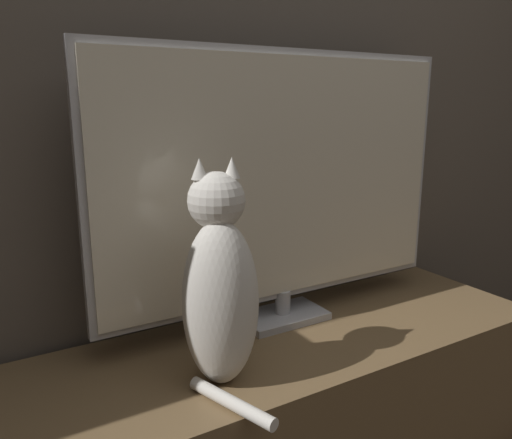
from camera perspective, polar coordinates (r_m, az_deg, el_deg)
wall_back at (r=1.49m, az=-1.92°, el=22.25°), size 4.80×0.05×2.60m
tv_stand at (r=1.49m, az=4.09°, el=-21.13°), size 1.47×0.48×0.46m
tv at (r=1.36m, az=3.17°, el=4.11°), size 1.08×0.15×0.75m
cat at (r=1.09m, az=-4.17°, el=-7.81°), size 0.20×0.32×0.50m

